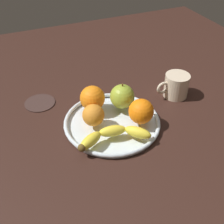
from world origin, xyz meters
TOP-DOWN VIEW (x-y plane):
  - ground_plane at (0.00, 0.00)cm, footprint 164.26×164.26cm
  - fruit_bowl at (0.00, 0.00)cm, footprint 28.84×28.84cm
  - banana at (3.08, 7.63)cm, footprint 21.18×9.30cm
  - apple at (-5.52, -4.94)cm, footprint 7.59×7.59cm
  - orange_back_right at (5.57, -0.55)cm, footprint 6.41×6.41cm
  - orange_center at (3.24, -7.58)cm, footprint 7.71×7.71cm
  - orange_front_left at (-7.48, 3.82)cm, footprint 7.39×7.39cm
  - ambient_mug at (-25.67, -5.62)cm, footprint 11.58×8.13cm
  - ambient_coaster at (17.72, -19.20)cm, footprint 9.99×9.99cm

SIDE VIEW (x-z plane):
  - ground_plane at x=0.00cm, z-range -4.00..0.00cm
  - ambient_coaster at x=17.72cm, z-range 0.00..0.60cm
  - fruit_bowl at x=0.00cm, z-range 0.02..1.82cm
  - banana at x=3.08cm, z-range 1.80..4.89cm
  - ambient_mug at x=-25.67cm, z-range 0.01..7.96cm
  - orange_back_right at x=5.57cm, z-range 1.80..8.21cm
  - orange_front_left at x=-7.48cm, z-range 1.80..9.19cm
  - apple at x=-5.52cm, z-range 1.40..9.80cm
  - orange_center at x=3.24cm, z-range 1.80..9.51cm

